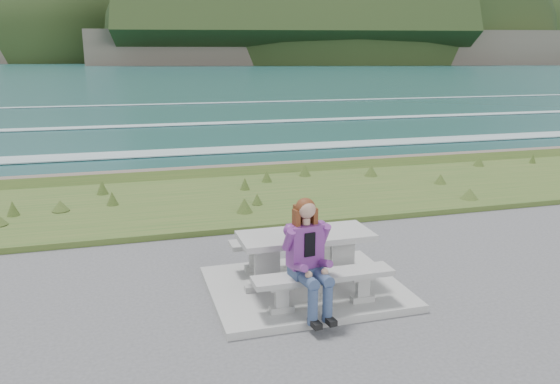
{
  "coord_description": "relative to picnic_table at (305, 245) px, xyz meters",
  "views": [
    {
      "loc": [
        -2.28,
        -6.61,
        3.17
      ],
      "look_at": [
        -0.01,
        1.2,
        1.13
      ],
      "focal_mm": 35.0,
      "sensor_mm": 36.0,
      "label": 1
    }
  ],
  "objects": [
    {
      "name": "grass_verge",
      "position": [
        -0.0,
        5.0,
        -0.68
      ],
      "size": [
        160.0,
        4.5,
        0.22
      ],
      "primitive_type": "cube",
      "color": "#325620",
      "rests_on": "ground"
    },
    {
      "name": "headland_range",
      "position": [
        190.43,
        398.42,
        9.22
      ],
      "size": [
        729.83,
        363.95,
        183.83
      ],
      "color": "brown",
      "rests_on": "ground"
    },
    {
      "name": "picnic_table",
      "position": [
        0.0,
        0.0,
        0.0
      ],
      "size": [
        1.8,
        0.75,
        0.75
      ],
      "color": "#969792",
      "rests_on": "concrete_slab"
    },
    {
      "name": "bench_landward",
      "position": [
        0.0,
        -0.7,
        -0.23
      ],
      "size": [
        1.8,
        0.35,
        0.45
      ],
      "color": "#969792",
      "rests_on": "concrete_slab"
    },
    {
      "name": "seated_woman",
      "position": [
        -0.22,
        -0.83,
        -0.06
      ],
      "size": [
        0.48,
        0.75,
        1.43
      ],
      "rotation": [
        0.0,
        0.0,
        0.13
      ],
      "color": "navy",
      "rests_on": "concrete_slab"
    },
    {
      "name": "bench_seaward",
      "position": [
        0.0,
        0.7,
        -0.23
      ],
      "size": [
        1.8,
        0.35,
        0.45
      ],
      "color": "#969792",
      "rests_on": "concrete_slab"
    },
    {
      "name": "shore_drop",
      "position": [
        -0.0,
        7.9,
        -0.68
      ],
      "size": [
        160.0,
        0.8,
        2.2
      ],
      "primitive_type": "cube",
      "color": "brown",
      "rests_on": "ground"
    },
    {
      "name": "ocean",
      "position": [
        -0.0,
        25.09,
        -2.42
      ],
      "size": [
        1600.0,
        1600.0,
        0.09
      ],
      "color": "#1B4C4D",
      "rests_on": "ground"
    },
    {
      "name": "concrete_slab",
      "position": [
        -0.0,
        0.0,
        -0.63
      ],
      "size": [
        2.6,
        2.1,
        0.1
      ],
      "primitive_type": "cube",
      "color": "#969792",
      "rests_on": "ground"
    }
  ]
}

